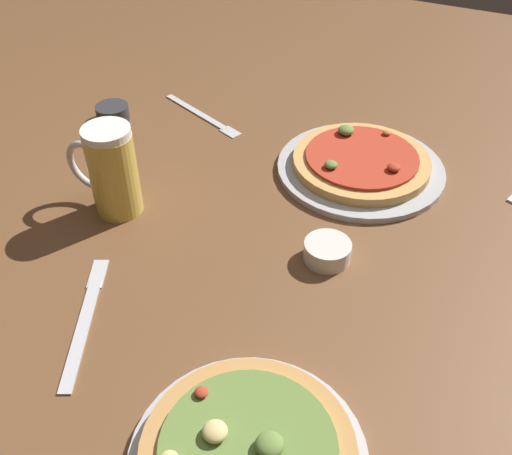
# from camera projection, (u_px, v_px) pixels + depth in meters

# --- Properties ---
(ground_plane) EXTENTS (2.40, 2.40, 0.03)m
(ground_plane) POSITION_uv_depth(u_px,v_px,m) (256.00, 244.00, 0.97)
(ground_plane) COLOR brown
(pizza_plate_near) EXTENTS (0.27, 0.27, 0.05)m
(pizza_plate_near) POSITION_uv_depth(u_px,v_px,m) (248.00, 454.00, 0.66)
(pizza_plate_near) COLOR #B2B2B7
(pizza_plate_near) RESTS_ON ground_plane
(pizza_plate_far) EXTENTS (0.31, 0.31, 0.05)m
(pizza_plate_far) POSITION_uv_depth(u_px,v_px,m) (361.00, 164.00, 1.09)
(pizza_plate_far) COLOR #B2B2B7
(pizza_plate_far) RESTS_ON ground_plane
(beer_mug_dark) EXTENTS (0.14, 0.08, 0.16)m
(beer_mug_dark) POSITION_uv_depth(u_px,v_px,m) (111.00, 171.00, 0.97)
(beer_mug_dark) COLOR gold
(beer_mug_dark) RESTS_ON ground_plane
(ramekin_sauce) EXTENTS (0.07, 0.07, 0.03)m
(ramekin_sauce) POSITION_uv_depth(u_px,v_px,m) (328.00, 250.00, 0.91)
(ramekin_sauce) COLOR silver
(ramekin_sauce) RESTS_ON ground_plane
(ramekin_butter) EXTENTS (0.07, 0.07, 0.03)m
(ramekin_butter) POSITION_uv_depth(u_px,v_px,m) (113.00, 113.00, 1.24)
(ramekin_butter) COLOR #333338
(ramekin_butter) RESTS_ON ground_plane
(fork_left) EXTENTS (0.23, 0.11, 0.01)m
(fork_left) POSITION_uv_depth(u_px,v_px,m) (203.00, 115.00, 1.26)
(fork_left) COLOR silver
(fork_left) RESTS_ON ground_plane
(knife_right) EXTENTS (0.12, 0.23, 0.01)m
(knife_right) POSITION_uv_depth(u_px,v_px,m) (85.00, 318.00, 0.83)
(knife_right) COLOR silver
(knife_right) RESTS_ON ground_plane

